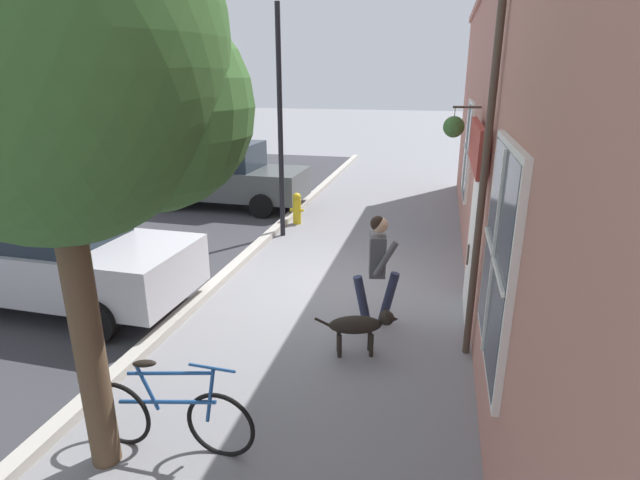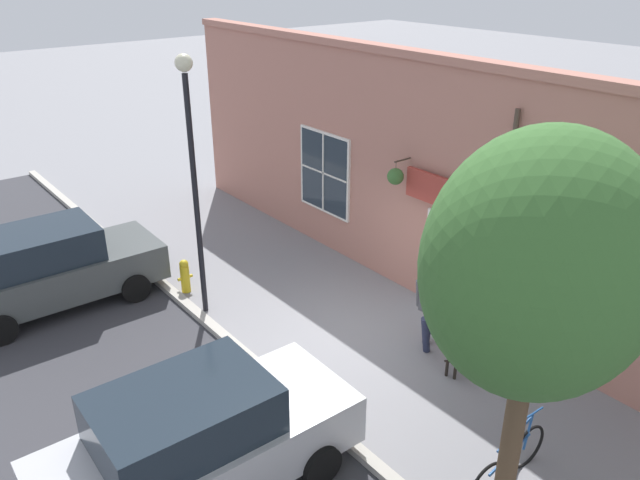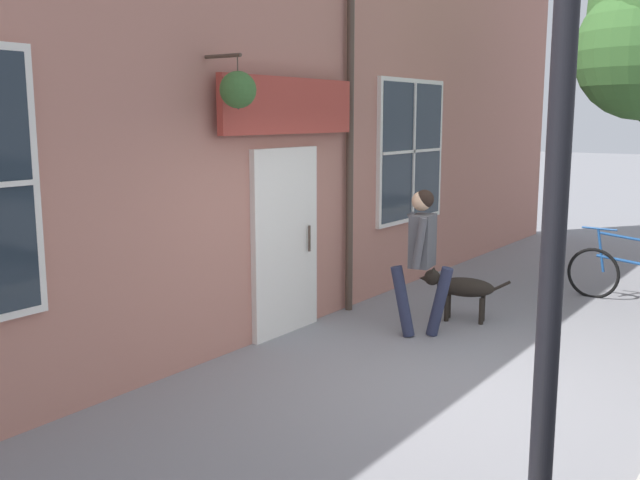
# 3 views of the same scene
# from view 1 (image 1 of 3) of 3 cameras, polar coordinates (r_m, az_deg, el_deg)

# --- Properties ---
(ground_plane) EXTENTS (90.00, 90.00, 0.00)m
(ground_plane) POSITION_cam_1_polar(r_m,az_deg,el_deg) (8.64, 1.70, -5.35)
(ground_plane) COLOR gray
(curb_and_road) EXTENTS (10.10, 28.00, 0.12)m
(curb_and_road) POSITION_cam_1_polar(r_m,az_deg,el_deg) (11.29, -28.75, -1.82)
(curb_and_road) COLOR #B2ADA3
(curb_and_road) RESTS_ON ground_plane
(storefront_facade) EXTENTS (0.95, 18.00, 5.08)m
(storefront_facade) POSITION_cam_1_polar(r_m,az_deg,el_deg) (7.83, 19.19, 10.51)
(storefront_facade) COLOR #B27566
(storefront_facade) RESTS_ON ground_plane
(pedestrian_walking) EXTENTS (0.66, 0.55, 1.66)m
(pedestrian_walking) POSITION_cam_1_polar(r_m,az_deg,el_deg) (7.03, 6.57, -2.48)
(pedestrian_walking) COLOR #282D47
(pedestrian_walking) RESTS_ON ground_plane
(dog_on_leash) EXTENTS (1.06, 0.44, 0.63)m
(dog_on_leash) POSITION_cam_1_polar(r_m,az_deg,el_deg) (6.53, 4.61, -9.66)
(dog_on_leash) COLOR black
(dog_on_leash) RESTS_ON ground_plane
(street_tree_by_curb) EXTENTS (2.81, 2.53, 5.25)m
(street_tree_by_curb) POSITION_cam_1_polar(r_m,az_deg,el_deg) (4.34, -27.50, 18.23)
(street_tree_by_curb) COLOR brown
(street_tree_by_curb) RESTS_ON ground_plane
(leaning_bicycle) EXTENTS (1.74, 0.15, 0.99)m
(leaning_bicycle) POSITION_cam_1_polar(r_m,az_deg,el_deg) (5.27, -16.91, -18.61)
(leaning_bicycle) COLOR black
(leaning_bicycle) RESTS_ON ground_plane
(parked_car_nearest_curb) EXTENTS (4.33, 2.00, 1.75)m
(parked_car_nearest_curb) POSITION_cam_1_polar(r_m,az_deg,el_deg) (13.95, -10.88, 7.34)
(parked_car_nearest_curb) COLOR #474C4C
(parked_car_nearest_curb) RESTS_ON ground_plane
(parked_car_mid_block) EXTENTS (4.33, 2.00, 1.75)m
(parked_car_mid_block) POSITION_cam_1_polar(r_m,az_deg,el_deg) (8.76, -28.35, -1.14)
(parked_car_mid_block) COLOR #B7B7BC
(parked_car_mid_block) RESTS_ON ground_plane
(street_lamp) EXTENTS (0.32, 0.32, 5.19)m
(street_lamp) POSITION_cam_1_polar(r_m,az_deg,el_deg) (10.84, -4.70, 17.71)
(street_lamp) COLOR black
(street_lamp) RESTS_ON ground_plane
(fire_hydrant) EXTENTS (0.34, 0.20, 0.77)m
(fire_hydrant) POSITION_cam_1_polar(r_m,az_deg,el_deg) (12.15, -2.65, 3.69)
(fire_hydrant) COLOR gold
(fire_hydrant) RESTS_ON ground_plane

